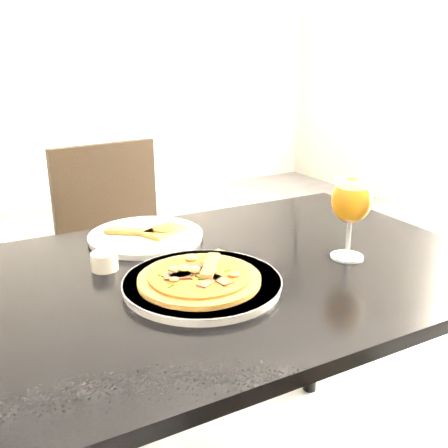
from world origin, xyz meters
TOP-DOWN VIEW (x-y plane):
  - ground at (0.00, 0.00)m, footprint 6.00×6.00m
  - dining_table at (-0.30, -0.29)m, footprint 1.23×0.85m
  - chair_far at (-0.30, 0.45)m, footprint 0.46×0.46m
  - plate_main at (-0.40, -0.36)m, footprint 0.38×0.38m
  - pizza at (-0.41, -0.36)m, footprint 0.25×0.25m
  - plate_second at (-0.40, -0.03)m, footprint 0.32×0.32m
  - crust_scraps at (-0.38, -0.04)m, footprint 0.20×0.15m
  - loose_crust at (-0.32, -0.24)m, footprint 0.11×0.06m
  - sauce_cup at (-0.55, -0.17)m, footprint 0.06×0.06m
  - beer_glass at (-0.04, -0.39)m, footprint 0.09×0.09m

SIDE VIEW (x-z plane):
  - ground at x=0.00m, z-range 0.00..0.00m
  - chair_far at x=-0.30m, z-range 0.05..0.95m
  - dining_table at x=-0.30m, z-range 0.28..1.03m
  - loose_crust at x=-0.32m, z-range 0.75..0.76m
  - plate_second at x=-0.40m, z-range 0.75..0.77m
  - plate_main at x=-0.40m, z-range 0.75..0.77m
  - sauce_cup at x=-0.55m, z-range 0.75..0.79m
  - crust_scraps at x=-0.38m, z-range 0.76..0.78m
  - pizza at x=-0.41m, z-range 0.76..0.79m
  - beer_glass at x=-0.04m, z-range 0.79..0.99m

